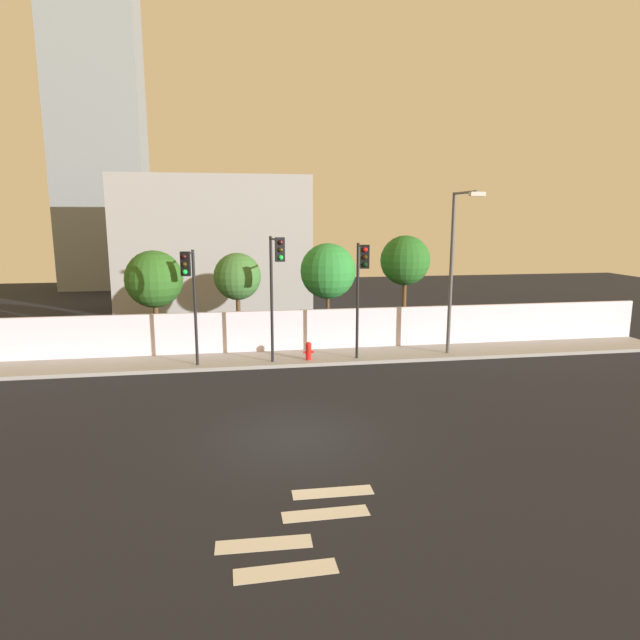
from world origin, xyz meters
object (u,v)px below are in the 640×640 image
at_px(street_lamp_curbside, 455,260).
at_px(roadside_tree_midright, 328,271).
at_px(fire_hydrant, 308,350).
at_px(roadside_tree_midleft, 237,277).
at_px(traffic_light_center, 361,277).
at_px(traffic_light_right, 276,273).
at_px(traffic_light_left, 190,284).
at_px(roadside_tree_rightmost, 405,261).
at_px(roadside_tree_leftmost, 154,279).

bearing_deg(street_lamp_curbside, roadside_tree_midright, 143.46).
relative_size(fire_hydrant, roadside_tree_midleft, 0.17).
distance_m(traffic_light_center, traffic_light_right, 3.39).
distance_m(traffic_light_left, fire_hydrant, 5.57).
bearing_deg(roadside_tree_rightmost, roadside_tree_leftmost, 180.00).
distance_m(traffic_light_right, roadside_tree_rightmost, 7.82).
distance_m(roadside_tree_midright, roadside_tree_rightmost, 3.81).
bearing_deg(roadside_tree_leftmost, roadside_tree_rightmost, -0.00).
distance_m(traffic_light_center, fire_hydrant, 3.82).
bearing_deg(roadside_tree_midright, roadside_tree_midleft, 180.00).
distance_m(roadside_tree_leftmost, roadside_tree_midleft, 3.71).
distance_m(street_lamp_curbside, roadside_tree_midright, 5.99).
bearing_deg(roadside_tree_midright, street_lamp_curbside, -36.54).
xyz_separation_m(roadside_tree_leftmost, roadside_tree_rightmost, (11.73, -0.00, 0.68)).
bearing_deg(roadside_tree_midright, roadside_tree_rightmost, 0.00).
height_order(fire_hydrant, roadside_tree_leftmost, roadside_tree_leftmost).
relative_size(traffic_light_center, street_lamp_curbside, 0.70).
distance_m(traffic_light_right, roadside_tree_leftmost, 6.64).
height_order(roadside_tree_midleft, roadside_tree_rightmost, roadside_tree_rightmost).
bearing_deg(traffic_light_left, roadside_tree_midleft, 65.54).
relative_size(traffic_light_right, roadside_tree_midright, 1.06).
distance_m(traffic_light_center, roadside_tree_leftmost, 9.53).
height_order(traffic_light_right, street_lamp_curbside, street_lamp_curbside).
height_order(roadside_tree_midleft, roadside_tree_midright, roadside_tree_midright).
distance_m(traffic_light_center, street_lamp_curbside, 4.31).
relative_size(traffic_light_left, traffic_light_right, 0.90).
height_order(traffic_light_center, roadside_tree_midleft, traffic_light_center).
height_order(fire_hydrant, roadside_tree_rightmost, roadside_tree_rightmost).
xyz_separation_m(traffic_light_right, roadside_tree_leftmost, (-5.13, 4.18, -0.61)).
bearing_deg(street_lamp_curbside, roadside_tree_rightmost, 105.66).
height_order(traffic_light_right, roadside_tree_midleft, traffic_light_right).
height_order(traffic_light_left, traffic_light_right, traffic_light_right).
height_order(traffic_light_right, fire_hydrant, traffic_light_right).
bearing_deg(roadside_tree_rightmost, roadside_tree_midleft, 180.00).
relative_size(fire_hydrant, roadside_tree_leftmost, 0.17).
height_order(traffic_light_left, roadside_tree_midright, roadside_tree_midright).
bearing_deg(roadside_tree_leftmost, traffic_light_right, -39.16).
relative_size(fire_hydrant, roadside_tree_midright, 0.16).
distance_m(roadside_tree_midleft, roadside_tree_midright, 4.24).
height_order(traffic_light_left, street_lamp_curbside, street_lamp_curbside).
xyz_separation_m(traffic_light_left, fire_hydrant, (4.65, 0.69, -2.97)).
bearing_deg(traffic_light_right, roadside_tree_midright, 55.96).
xyz_separation_m(street_lamp_curbside, roadside_tree_leftmost, (-12.73, 3.54, -0.98)).
relative_size(roadside_tree_midleft, roadside_tree_midright, 0.92).
distance_m(traffic_light_left, roadside_tree_rightmost, 10.69).
bearing_deg(fire_hydrant, roadside_tree_leftmost, 152.54).
height_order(fire_hydrant, roadside_tree_midleft, roadside_tree_midleft).
bearing_deg(fire_hydrant, roadside_tree_rightmost, 32.96).
bearing_deg(traffic_light_right, traffic_light_left, 178.16).
bearing_deg(roadside_tree_midleft, fire_hydrant, -50.39).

